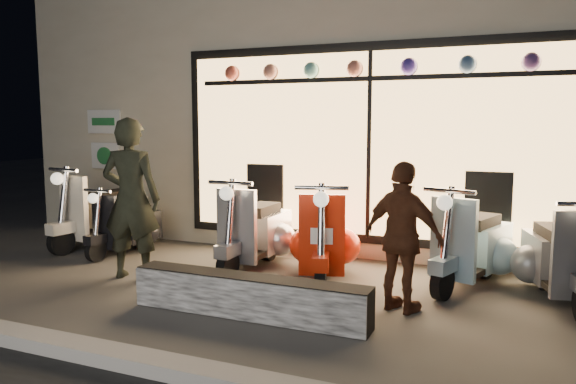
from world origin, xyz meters
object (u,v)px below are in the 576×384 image
(scooter_silver, at_px, (259,231))
(scooter_red, at_px, (324,239))
(man, at_px, (131,199))
(woman, at_px, (403,237))
(graffiti_barrier, at_px, (249,296))

(scooter_silver, bearing_deg, scooter_red, -7.96)
(man, bearing_deg, woman, 166.80)
(scooter_silver, xyz_separation_m, scooter_red, (0.94, -0.13, 0.00))
(woman, bearing_deg, scooter_red, -18.07)
(graffiti_barrier, distance_m, scooter_silver, 1.96)
(graffiti_barrier, xyz_separation_m, scooter_silver, (-0.77, 1.78, 0.25))
(scooter_silver, height_order, woman, woman)
(scooter_silver, bearing_deg, graffiti_barrier, -66.53)
(graffiti_barrier, distance_m, man, 2.14)
(scooter_silver, distance_m, man, 1.66)
(man, bearing_deg, scooter_red, -168.87)
(scooter_red, distance_m, man, 2.34)
(graffiti_barrier, relative_size, man, 1.25)
(man, bearing_deg, graffiti_barrier, 146.20)
(man, bearing_deg, scooter_silver, -149.37)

